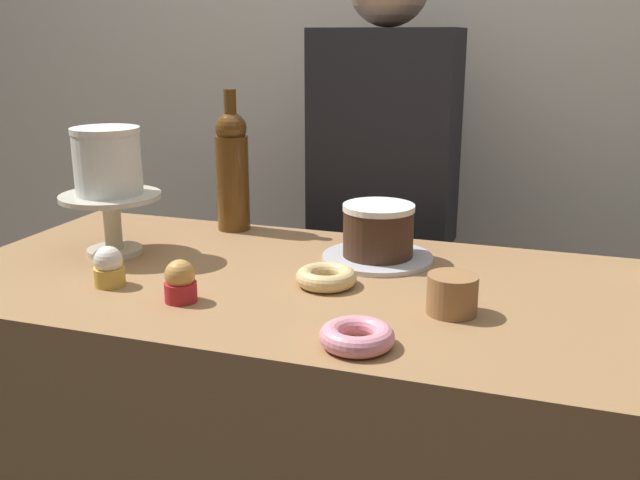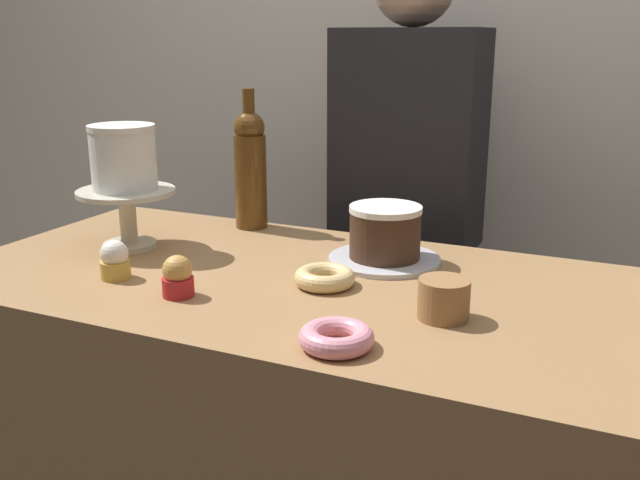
{
  "view_description": "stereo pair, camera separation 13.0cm",
  "coord_description": "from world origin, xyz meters",
  "px_view_note": "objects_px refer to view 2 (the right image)",
  "views": [
    {
      "loc": [
        0.4,
        -1.19,
        1.38
      ],
      "look_at": [
        0.0,
        0.0,
        1.02
      ],
      "focal_mm": 39.95,
      "sensor_mm": 36.0,
      "label": 1
    },
    {
      "loc": [
        0.52,
        -1.14,
        1.38
      ],
      "look_at": [
        0.0,
        0.0,
        1.02
      ],
      "focal_mm": 39.95,
      "sensor_mm": 36.0,
      "label": 2
    }
  ],
  "objects_px": {
    "chocolate_round_cake": "(385,232)",
    "cupcake_vanilla": "(115,261)",
    "wine_bottle_amber": "(250,167)",
    "cookie_stack": "(444,299)",
    "cupcake_caramel": "(178,277)",
    "barista_figure": "(405,248)",
    "donut_pink": "(336,338)",
    "white_layer_cake": "(123,157)",
    "donut_glazed": "(325,277)",
    "cake_stand_pedestal": "(127,208)"
  },
  "relations": [
    {
      "from": "chocolate_round_cake",
      "to": "cupcake_vanilla",
      "type": "height_order",
      "value": "chocolate_round_cake"
    },
    {
      "from": "cake_stand_pedestal",
      "to": "donut_glazed",
      "type": "distance_m",
      "value": 0.49
    },
    {
      "from": "wine_bottle_amber",
      "to": "cupcake_vanilla",
      "type": "bearing_deg",
      "value": -95.96
    },
    {
      "from": "white_layer_cake",
      "to": "donut_pink",
      "type": "distance_m",
      "value": 0.7
    },
    {
      "from": "cupcake_vanilla",
      "to": "donut_glazed",
      "type": "xyz_separation_m",
      "value": [
        0.38,
        0.13,
        -0.02
      ]
    },
    {
      "from": "chocolate_round_cake",
      "to": "barista_figure",
      "type": "distance_m",
      "value": 0.48
    },
    {
      "from": "cupcake_vanilla",
      "to": "donut_pink",
      "type": "height_order",
      "value": "cupcake_vanilla"
    },
    {
      "from": "barista_figure",
      "to": "donut_glazed",
      "type": "bearing_deg",
      "value": -85.89
    },
    {
      "from": "cupcake_caramel",
      "to": "wine_bottle_amber",
      "type": "bearing_deg",
      "value": 104.35
    },
    {
      "from": "wine_bottle_amber",
      "to": "barista_figure",
      "type": "distance_m",
      "value": 0.49
    },
    {
      "from": "cake_stand_pedestal",
      "to": "donut_pink",
      "type": "xyz_separation_m",
      "value": [
        0.61,
        -0.29,
        -0.07
      ]
    },
    {
      "from": "wine_bottle_amber",
      "to": "donut_pink",
      "type": "distance_m",
      "value": 0.72
    },
    {
      "from": "white_layer_cake",
      "to": "cookie_stack",
      "type": "distance_m",
      "value": 0.75
    },
    {
      "from": "white_layer_cake",
      "to": "wine_bottle_amber",
      "type": "xyz_separation_m",
      "value": [
        0.15,
        0.26,
        -0.05
      ]
    },
    {
      "from": "wine_bottle_amber",
      "to": "cookie_stack",
      "type": "distance_m",
      "value": 0.69
    },
    {
      "from": "cookie_stack",
      "to": "cupcake_vanilla",
      "type": "bearing_deg",
      "value": -173.99
    },
    {
      "from": "barista_figure",
      "to": "wine_bottle_amber",
      "type": "bearing_deg",
      "value": -132.51
    },
    {
      "from": "cupcake_caramel",
      "to": "barista_figure",
      "type": "distance_m",
      "value": 0.8
    },
    {
      "from": "cake_stand_pedestal",
      "to": "chocolate_round_cake",
      "type": "relative_size",
      "value": 1.42
    },
    {
      "from": "wine_bottle_amber",
      "to": "cupcake_caramel",
      "type": "bearing_deg",
      "value": -75.65
    },
    {
      "from": "cupcake_caramel",
      "to": "cupcake_vanilla",
      "type": "height_order",
      "value": "same"
    },
    {
      "from": "cake_stand_pedestal",
      "to": "cupcake_vanilla",
      "type": "height_order",
      "value": "cake_stand_pedestal"
    },
    {
      "from": "barista_figure",
      "to": "cake_stand_pedestal",
      "type": "bearing_deg",
      "value": -127.54
    },
    {
      "from": "cake_stand_pedestal",
      "to": "donut_pink",
      "type": "distance_m",
      "value": 0.68
    },
    {
      "from": "cake_stand_pedestal",
      "to": "cupcake_vanilla",
      "type": "distance_m",
      "value": 0.21
    },
    {
      "from": "donut_pink",
      "to": "cupcake_vanilla",
      "type": "bearing_deg",
      "value": 167.44
    },
    {
      "from": "chocolate_round_cake",
      "to": "wine_bottle_amber",
      "type": "distance_m",
      "value": 0.41
    },
    {
      "from": "white_layer_cake",
      "to": "cupcake_vanilla",
      "type": "relative_size",
      "value": 1.85
    },
    {
      "from": "cake_stand_pedestal",
      "to": "barista_figure",
      "type": "height_order",
      "value": "barista_figure"
    },
    {
      "from": "donut_glazed",
      "to": "cookie_stack",
      "type": "bearing_deg",
      "value": -14.41
    },
    {
      "from": "chocolate_round_cake",
      "to": "cupcake_caramel",
      "type": "distance_m",
      "value": 0.43
    },
    {
      "from": "cake_stand_pedestal",
      "to": "donut_glazed",
      "type": "relative_size",
      "value": 1.84
    },
    {
      "from": "donut_pink",
      "to": "donut_glazed",
      "type": "xyz_separation_m",
      "value": [
        -0.13,
        0.24,
        0.0
      ]
    },
    {
      "from": "cupcake_vanilla",
      "to": "donut_pink",
      "type": "distance_m",
      "value": 0.51
    },
    {
      "from": "barista_figure",
      "to": "donut_pink",
      "type": "bearing_deg",
      "value": -78.75
    },
    {
      "from": "white_layer_cake",
      "to": "cupcake_caramel",
      "type": "relative_size",
      "value": 1.85
    },
    {
      "from": "cake_stand_pedestal",
      "to": "wine_bottle_amber",
      "type": "xyz_separation_m",
      "value": [
        0.15,
        0.26,
        0.06
      ]
    },
    {
      "from": "donut_glazed",
      "to": "barista_figure",
      "type": "relative_size",
      "value": 0.07
    },
    {
      "from": "cupcake_vanilla",
      "to": "barista_figure",
      "type": "relative_size",
      "value": 0.05
    },
    {
      "from": "white_layer_cake",
      "to": "cupcake_vanilla",
      "type": "xyz_separation_m",
      "value": [
        0.11,
        -0.17,
        -0.16
      ]
    },
    {
      "from": "chocolate_round_cake",
      "to": "donut_glazed",
      "type": "xyz_separation_m",
      "value": [
        -0.05,
        -0.18,
        -0.05
      ]
    },
    {
      "from": "cupcake_vanilla",
      "to": "donut_glazed",
      "type": "bearing_deg",
      "value": 18.5
    },
    {
      "from": "white_layer_cake",
      "to": "barista_figure",
      "type": "height_order",
      "value": "barista_figure"
    },
    {
      "from": "cupcake_caramel",
      "to": "chocolate_round_cake",
      "type": "bearing_deg",
      "value": 51.88
    },
    {
      "from": "donut_pink",
      "to": "donut_glazed",
      "type": "bearing_deg",
      "value": 117.93
    },
    {
      "from": "cupcake_caramel",
      "to": "barista_figure",
      "type": "height_order",
      "value": "barista_figure"
    },
    {
      "from": "wine_bottle_amber",
      "to": "cake_stand_pedestal",
      "type": "bearing_deg",
      "value": -120.55
    },
    {
      "from": "cupcake_caramel",
      "to": "donut_pink",
      "type": "relative_size",
      "value": 0.66
    },
    {
      "from": "cupcake_vanilla",
      "to": "barista_figure",
      "type": "xyz_separation_m",
      "value": [
        0.33,
        0.74,
        -0.14
      ]
    },
    {
      "from": "cupcake_caramel",
      "to": "donut_glazed",
      "type": "distance_m",
      "value": 0.26
    }
  ]
}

